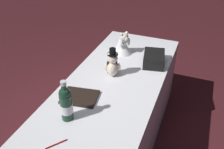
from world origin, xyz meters
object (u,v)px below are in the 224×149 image
Objects in this scene: teddy_bear_bride at (123,44)px; guestbook at (80,97)px; teddy_bear_groom at (112,65)px; champagne_bottle at (66,103)px; signing_pen at (56,144)px; gift_case_black at (154,59)px.

guestbook is (-0.84, 0.06, -0.09)m from teddy_bear_bride.
champagne_bottle reaches higher than teddy_bear_groom.
guestbook is at bearing 163.50° from teddy_bear_groom.
signing_pen is at bearing -179.39° from teddy_bear_bride.
guestbook is at bearing 9.22° from signing_pen.
signing_pen is (-0.88, 0.04, -0.11)m from teddy_bear_groom.
teddy_bear_groom is 0.85× the size of champagne_bottle.
teddy_bear_bride is (0.43, 0.06, -0.01)m from teddy_bear_groom.
teddy_bear_bride reaches higher than signing_pen.
champagne_bottle is 2.56× the size of signing_pen.
champagne_bottle is at bearing 177.15° from guestbook.
champagne_bottle is at bearing 11.77° from signing_pen.
signing_pen is at bearing -168.23° from champagne_bottle.
guestbook reaches higher than signing_pen.
teddy_bear_groom is 1.15× the size of teddy_bear_bride.
champagne_bottle is 1.17× the size of guestbook.
signing_pen is 0.41× the size of gift_case_black.
guestbook is (0.23, 0.03, -0.13)m from champagne_bottle.
gift_case_black is 1.10× the size of guestbook.
champagne_bottle is 1.05m from gift_case_black.
teddy_bear_bride is 1.07m from champagne_bottle.
teddy_bear_groom is at bearing -2.74° from signing_pen.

